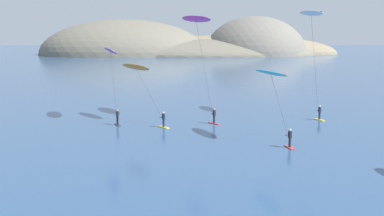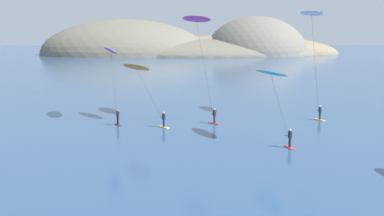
% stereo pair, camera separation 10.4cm
% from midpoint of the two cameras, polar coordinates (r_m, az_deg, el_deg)
% --- Properties ---
extents(headland_island, '(124.50, 52.18, 31.46)m').
position_cam_midpoint_polar(headland_island, '(200.97, -0.03, 6.38)').
color(headland_island, '#6B6656').
rests_on(headland_island, ground).
extents(kitesurfer_orange, '(6.07, 7.88, 6.51)m').
position_cam_midpoint_polar(kitesurfer_orange, '(54.58, -6.38, 4.36)').
color(kitesurfer_orange, yellow).
rests_on(kitesurfer_orange, ground).
extents(kitesurfer_magenta, '(4.71, 7.28, 11.88)m').
position_cam_midpoint_polar(kitesurfer_magenta, '(55.33, 0.67, 9.82)').
color(kitesurfer_magenta, red).
rests_on(kitesurfer_magenta, ground).
extents(kitesurfer_cyan, '(3.05, 6.90, 6.60)m').
position_cam_midpoint_polar(kitesurfer_cyan, '(44.95, 9.59, 3.45)').
color(kitesurfer_cyan, red).
rests_on(kitesurfer_cyan, ground).
extents(kitesurfer_purple, '(2.83, 6.41, 8.36)m').
position_cam_midpoint_polar(kitesurfer_purple, '(54.86, -9.49, 6.05)').
color(kitesurfer_purple, '#2D2D33').
rests_on(kitesurfer_purple, ground).
extents(kitesurfer_white, '(2.61, 5.83, 12.51)m').
position_cam_midpoint_polar(kitesurfer_white, '(58.23, 14.11, 9.86)').
color(kitesurfer_white, yellow).
rests_on(kitesurfer_white, ground).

